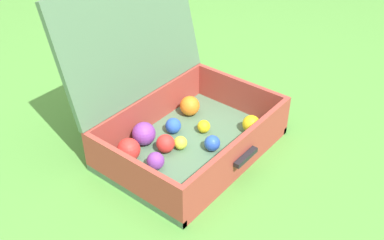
# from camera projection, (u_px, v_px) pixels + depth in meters

# --- Properties ---
(ground_plane) EXTENTS (16.00, 16.00, 0.00)m
(ground_plane) POSITION_uv_depth(u_px,v_px,m) (157.00, 155.00, 1.59)
(ground_plane) COLOR #4C8C38
(open_suitcase) EXTENTS (0.60, 0.55, 0.56)m
(open_suitcase) POSITION_uv_depth(u_px,v_px,m) (175.00, 114.00, 1.58)
(open_suitcase) COLOR #4C7051
(open_suitcase) RESTS_ON ground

